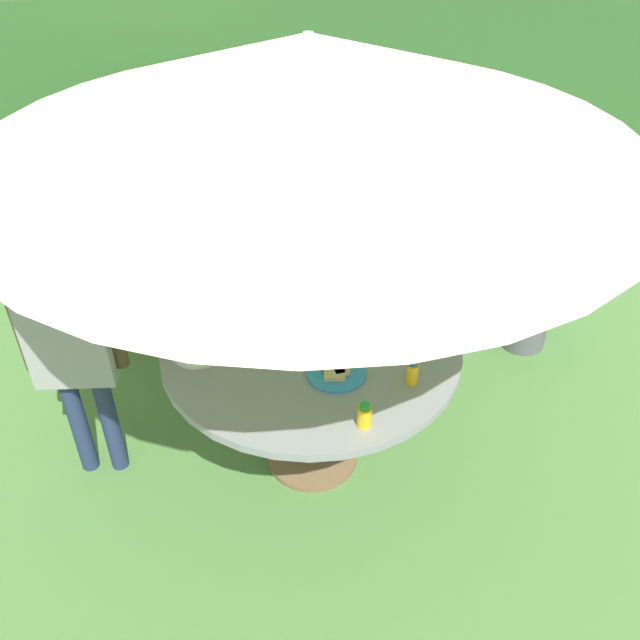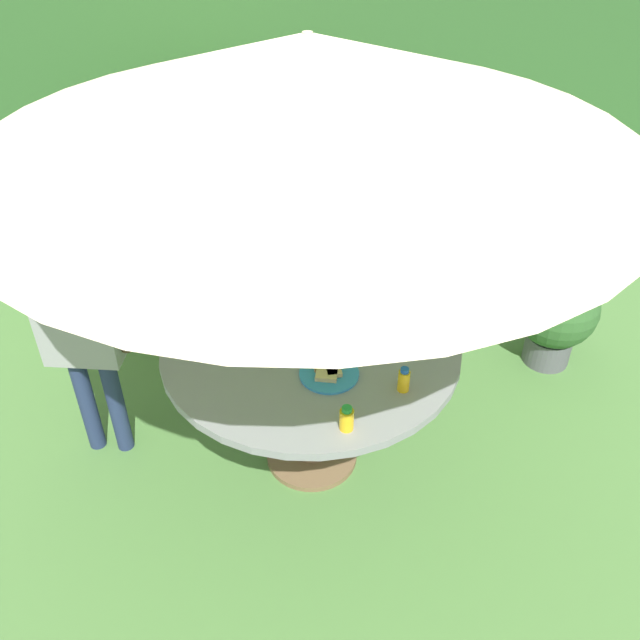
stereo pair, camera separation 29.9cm
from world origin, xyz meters
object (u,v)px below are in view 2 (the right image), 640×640
object	(u,v)px
juice_bottle_back_edge	(331,312)
snack_bowl	(268,334)
patio_umbrella	(308,91)
potted_plant	(556,313)
juice_bottle_far_right	(309,304)
child_in_grey_shirt	(77,311)
plate_center_front	(369,340)
dome_tent	(197,171)
plate_mid_left	(199,341)
plate_near_right	(328,373)
cup_near	(204,294)
plate_front_edge	(262,302)
juice_bottle_mid_right	(347,419)
juice_bottle_near_left	(404,380)
juice_bottle_far_left	(435,313)
wooden_chair	(228,234)
child_in_white_shirt	(393,224)
juice_bottle_center_back	(305,271)
garden_table	(311,365)
cup_far	(348,308)

from	to	relation	value
juice_bottle_back_edge	snack_bowl	bearing A→B (deg)	-156.35
snack_bowl	patio_umbrella	bearing A→B (deg)	-6.52
potted_plant	juice_bottle_far_right	world-z (taller)	juice_bottle_far_right
child_in_grey_shirt	plate_center_front	size ratio (longest dim) A/B	6.01
plate_center_front	patio_umbrella	bearing A→B (deg)	174.46
dome_tent	plate_mid_left	distance (m)	2.06
juice_bottle_back_edge	plate_near_right	bearing A→B (deg)	-96.21
juice_bottle_far_right	cup_near	bearing A→B (deg)	163.56
plate_front_edge	juice_bottle_mid_right	world-z (taller)	juice_bottle_mid_right
child_in_grey_shirt	plate_front_edge	world-z (taller)	child_in_grey_shirt
snack_bowl	cup_near	size ratio (longest dim) A/B	2.12
snack_bowl	plate_mid_left	size ratio (longest dim) A/B	0.59
patio_umbrella	juice_bottle_near_left	distance (m)	1.17
snack_bowl	juice_bottle_far_left	xyz separation A→B (m)	(0.77, 0.08, 0.02)
dome_tent	juice_bottle_near_left	world-z (taller)	dome_tent
potted_plant	cup_near	bearing A→B (deg)	-170.51
wooden_chair	juice_bottle_far_right	bearing A→B (deg)	-86.79
plate_center_front	wooden_chair	bearing A→B (deg)	117.14
snack_bowl	juice_bottle_far_left	size ratio (longest dim) A/B	1.22
child_in_grey_shirt	child_in_white_shirt	bearing A→B (deg)	34.71
plate_near_right	juice_bottle_center_back	size ratio (longest dim) A/B	1.99
juice_bottle_back_edge	garden_table	bearing A→B (deg)	-124.70
potted_plant	juice_bottle_center_back	distance (m)	1.53
child_in_white_shirt	cup_near	xyz separation A→B (m)	(-1.00, -0.56, -0.04)
snack_bowl	plate_center_front	bearing A→B (deg)	-5.96
juice_bottle_far_left	snack_bowl	bearing A→B (deg)	-174.02
potted_plant	child_in_white_shirt	xyz separation A→B (m)	(-0.94, 0.24, 0.48)
plate_center_front	cup_near	world-z (taller)	cup_near
juice_bottle_far_right	plate_near_right	bearing A→B (deg)	-82.36
garden_table	potted_plant	size ratio (longest dim) A/B	2.17
potted_plant	child_in_white_shirt	distance (m)	1.08
cup_near	cup_far	bearing A→B (deg)	-12.89
cup_near	snack_bowl	bearing A→B (deg)	-47.14
child_in_grey_shirt	juice_bottle_back_edge	distance (m)	1.14
dome_tent	cup_near	xyz separation A→B (m)	(0.18, -1.71, 0.14)
potted_plant	plate_front_edge	world-z (taller)	plate_front_edge
garden_table	plate_mid_left	xyz separation A→B (m)	(-0.50, 0.02, 0.15)
plate_mid_left	cup_far	world-z (taller)	cup_far
potted_plant	juice_bottle_far_left	distance (m)	1.14
child_in_grey_shirt	cup_near	distance (m)	0.58
child_in_grey_shirt	juice_bottle_center_back	world-z (taller)	child_in_grey_shirt
juice_bottle_far_left	juice_bottle_mid_right	distance (m)	0.80
dome_tent	potted_plant	bearing A→B (deg)	-47.18
potted_plant	juice_bottle_far_left	xyz separation A→B (m)	(-0.87, -0.58, 0.46)
juice_bottle_far_left	wooden_chair	bearing A→B (deg)	129.46
potted_plant	juice_bottle_far_right	size ratio (longest dim) A/B	4.76
plate_mid_left	juice_bottle_far_left	distance (m)	1.08
juice_bottle_far_left	juice_bottle_far_right	distance (m)	0.58
potted_plant	juice_bottle_back_edge	size ratio (longest dim) A/B	5.66
juice_bottle_back_edge	cup_far	bearing A→B (deg)	29.06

